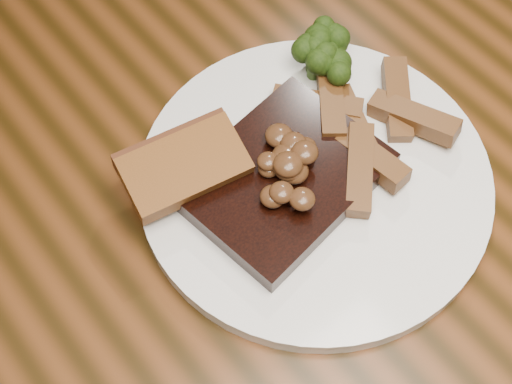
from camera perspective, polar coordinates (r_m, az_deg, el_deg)
dining_table at (r=0.68m, az=-0.83°, el=-5.68°), size 1.60×0.90×0.75m
chair_far at (r=1.13m, az=-18.51°, el=13.58°), size 0.58×0.58×0.92m
plate at (r=0.61m, az=4.70°, el=0.91°), size 0.36×0.36×0.01m
steak at (r=0.59m, az=2.12°, el=1.09°), size 0.17×0.14×0.02m
steak_bone at (r=0.58m, az=5.57°, el=-2.72°), size 0.14×0.03×0.02m
mushroom_pile at (r=0.57m, az=2.59°, el=2.09°), size 0.07×0.07×0.03m
garlic_bread at (r=0.59m, az=-5.56°, el=0.95°), size 0.11×0.07×0.02m
potato_wedges at (r=0.62m, az=8.76°, el=5.12°), size 0.10×0.10×0.02m
broccoli_cluster at (r=0.66m, az=4.69°, el=10.46°), size 0.07×0.07×0.04m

